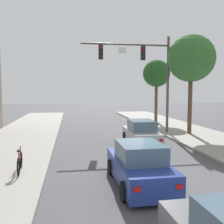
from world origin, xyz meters
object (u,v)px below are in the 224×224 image
Objects in this scene: car_lead_silver at (141,134)px; street_tree_second at (191,59)px; car_following_blue at (139,166)px; traffic_signal_mast at (144,66)px; bicycle_leaning at (20,162)px; street_tree_third at (156,74)px.

street_tree_second reaches higher than car_lead_silver.
traffic_signal_mast is at bearing 73.05° from car_following_blue.
traffic_signal_mast is 11.86m from car_following_blue.
car_following_blue is 2.41× the size of bicycle_leaning.
street_tree_third is (4.55, 10.47, 4.50)m from car_lead_silver.
car_lead_silver is at bearing -148.37° from street_tree_second.
street_tree_second is 1.16× the size of street_tree_third.
car_lead_silver is 8.21m from bicycle_leaning.
street_tree_third is at bearing 69.25° from car_following_blue.
car_following_blue is at bearing -106.32° from car_lead_silver.
traffic_signal_mast is 7.61m from street_tree_third.
bicycle_leaning is (-7.72, -8.60, -4.82)m from traffic_signal_mast.
street_tree_third is (-0.13, 7.58, -0.67)m from street_tree_second.
car_lead_silver is 7.55m from street_tree_second.
street_tree_third is at bearing 54.33° from bicycle_leaning.
traffic_signal_mast reaches higher than bicycle_leaning.
street_tree_second reaches higher than traffic_signal_mast.
traffic_signal_mast is at bearing 48.10° from bicycle_leaning.
car_lead_silver is 12.27m from street_tree_third.
street_tree_second is (11.21, 7.85, 5.35)m from bicycle_leaning.
traffic_signal_mast is 1.14× the size of street_tree_third.
car_lead_silver is at bearing -108.12° from traffic_signal_mast.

